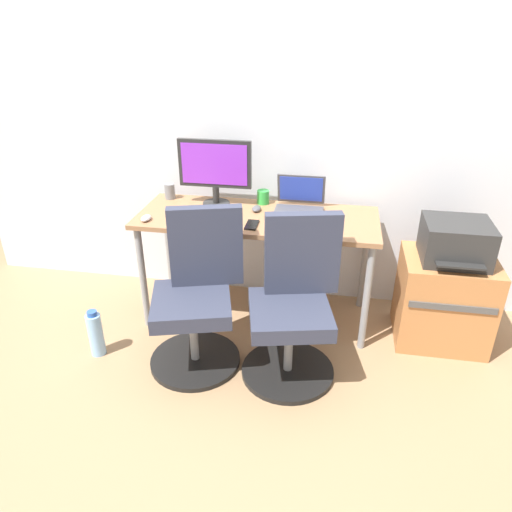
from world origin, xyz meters
TOP-DOWN VIEW (x-y plane):
  - ground_plane at (0.00, 0.00)m, footprint 5.28×5.28m
  - back_wall at (0.00, 0.38)m, footprint 4.40×0.04m
  - desk at (0.00, 0.00)m, footprint 1.52×0.59m
  - office_chair_left at (-0.26, -0.51)m, footprint 0.54×0.54m
  - office_chair_right at (0.30, -0.51)m, footprint 0.54×0.54m
  - side_cabinet at (1.20, -0.05)m, footprint 0.55×0.46m
  - printer at (1.20, -0.05)m, footprint 0.38×0.40m
  - water_bottle_on_floor at (-0.90, -0.59)m, footprint 0.09×0.09m
  - desktop_monitor at (-0.31, 0.15)m, footprint 0.48×0.18m
  - open_laptop at (0.25, 0.13)m, footprint 0.31×0.28m
  - keyboard_by_monitor at (-0.34, -0.10)m, footprint 0.34×0.12m
  - keyboard_by_laptop at (0.29, -0.15)m, footprint 0.34×0.12m
  - mouse_by_monitor at (-0.02, 0.08)m, footprint 0.06×0.10m
  - mouse_by_laptop at (-0.66, -0.20)m, footprint 0.06×0.10m
  - coffee_mug at (0.00, 0.22)m, footprint 0.08×0.08m
  - pen_cup at (-0.65, 0.21)m, footprint 0.07×0.07m
  - phone_near_monitor at (-0.01, -0.16)m, footprint 0.07×0.14m

SIDE VIEW (x-z plane):
  - ground_plane at x=0.00m, z-range 0.00..0.00m
  - water_bottle_on_floor at x=-0.90m, z-range -0.01..0.30m
  - side_cabinet at x=1.20m, z-range 0.00..0.57m
  - office_chair_left at x=-0.26m, z-range -0.05..0.89m
  - office_chair_right at x=0.30m, z-range -0.05..0.89m
  - desk at x=0.00m, z-range 0.29..1.04m
  - printer at x=1.20m, z-range 0.57..0.81m
  - phone_near_monitor at x=-0.01m, z-range 0.75..0.76m
  - keyboard_by_monitor at x=-0.34m, z-range 0.75..0.77m
  - keyboard_by_laptop at x=0.29m, z-range 0.75..0.77m
  - mouse_by_monitor at x=-0.02m, z-range 0.75..0.78m
  - mouse_by_laptop at x=-0.66m, z-range 0.75..0.78m
  - coffee_mug at x=0.00m, z-range 0.75..0.84m
  - pen_cup at x=-0.65m, z-range 0.75..0.85m
  - open_laptop at x=0.25m, z-range 0.69..0.91m
  - desktop_monitor at x=-0.31m, z-range 0.78..1.21m
  - back_wall at x=0.00m, z-range 0.00..2.60m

